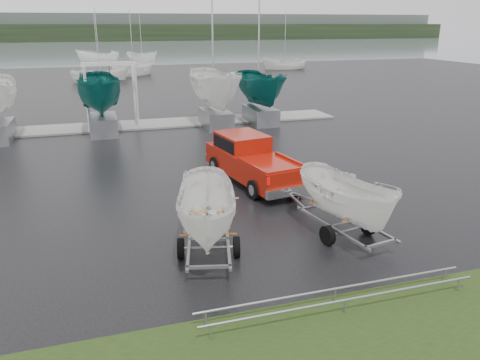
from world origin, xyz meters
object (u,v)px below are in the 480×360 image
pickup_truck (250,158)px  trailer_parked (207,166)px  trailer_hitched (350,159)px  boat_hoist (111,85)px

pickup_truck → trailer_parked: 7.13m
trailer_hitched → trailer_parked: (-4.34, 0.14, 0.15)m
trailer_hitched → boat_hoist: trailer_hitched is taller
pickup_truck → trailer_parked: size_ratio=1.19×
trailer_parked → boat_hoist: (-1.75, 18.94, -0.03)m
pickup_truck → trailer_parked: bearing=-127.9°
trailer_hitched → trailer_parked: trailer_parked is taller
pickup_truck → boat_hoist: boat_hoist is taller
trailer_parked → boat_hoist: size_ratio=1.21×
trailer_hitched → trailer_parked: 4.35m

